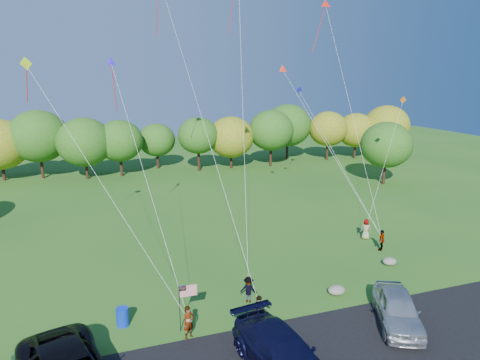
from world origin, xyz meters
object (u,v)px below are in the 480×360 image
Objects in this scene: flyer_a at (188,322)px; flyer_c at (248,290)px; trash_barrel at (123,317)px; flyer_b at (260,310)px; flyer_e at (366,229)px; flyer_d at (382,240)px; minivan_silver at (398,309)px; park_bench at (36,357)px; minivan_navy at (282,354)px.

flyer_c is (3.99, 2.28, -0.08)m from flyer_a.
flyer_c is 7.03m from trash_barrel.
trash_barrel is (-6.81, 2.18, -0.31)m from flyer_b.
flyer_c is 0.93× the size of flyer_e.
flyer_a reaches higher than flyer_b.
trash_barrel is (-7.02, -0.10, -0.29)m from flyer_c.
flyer_c is at bearing -24.01° from flyer_d.
flyer_e reaches higher than flyer_c.
flyer_c is 0.97× the size of flyer_d.
flyer_a is at bearing -20.79° from flyer_d.
park_bench is (-17.44, 2.41, -0.36)m from minivan_silver.
flyer_c is (0.71, 6.22, -0.19)m from minivan_navy.
flyer_a is 1.03× the size of flyer_e.
flyer_a is at bearing -166.51° from minivan_silver.
flyer_d is 1.64× the size of trash_barrel.
flyer_c is at bearing 0.85° from trash_barrel.
flyer_c is 13.60m from flyer_e.
minivan_navy reaches higher than flyer_b.
minivan_navy is 3.73× the size of flyer_e.
flyer_a is (-10.53, 2.41, -0.06)m from minivan_silver.
minivan_navy is 3.89× the size of flyer_d.
minivan_navy is at bearing -39.71° from park_bench.
flyer_e is (5.61, 10.79, -0.08)m from minivan_silver.
flyer_d is 0.96× the size of flyer_e.
trash_barrel is at bearing 127.96° from minivan_navy.
flyer_c is at bearing 81.97° from flyer_b.
flyer_a is 17.06m from flyer_d.
flyer_b is 10.69m from park_bench.
minivan_silver is 8.05m from flyer_c.
minivan_silver is at bearing -22.36° from flyer_b.
minivan_navy is at bearing -3.31° from flyer_d.
park_bench is at bearing 38.79° from flyer_c.
flyer_c reaches higher than trash_barrel.
minivan_silver is 14.32m from trash_barrel.
flyer_b reaches higher than trash_barrel.
flyer_c is 12.53m from flyer_d.
trash_barrel is (3.88, 2.19, -0.07)m from park_bench.
minivan_silver is 3.14× the size of flyer_d.
flyer_b is 14.94m from flyer_e.
flyer_e is 0.91× the size of park_bench.
park_bench is (-10.90, -2.29, -0.22)m from flyer_c.
flyer_a is (-3.29, 3.94, -0.10)m from minivan_navy.
flyer_e is at bearing -137.17° from flyer_d.
flyer_e is at bearing 88.91° from minivan_silver.
park_bench is 1.87× the size of trash_barrel.
flyer_d is (11.94, 3.82, 0.02)m from flyer_c.
flyer_b is at bearing -18.60° from park_bench.
minivan_silver reaches higher than trash_barrel.
minivan_navy is 3.91× the size of flyer_b.
flyer_b is (0.49, 3.94, -0.17)m from minivan_navy.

